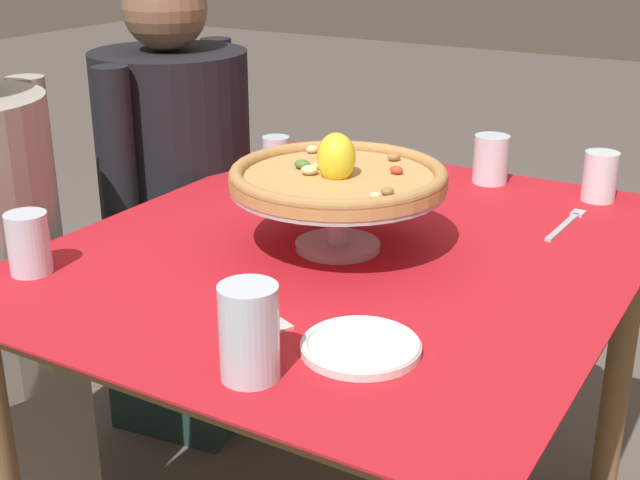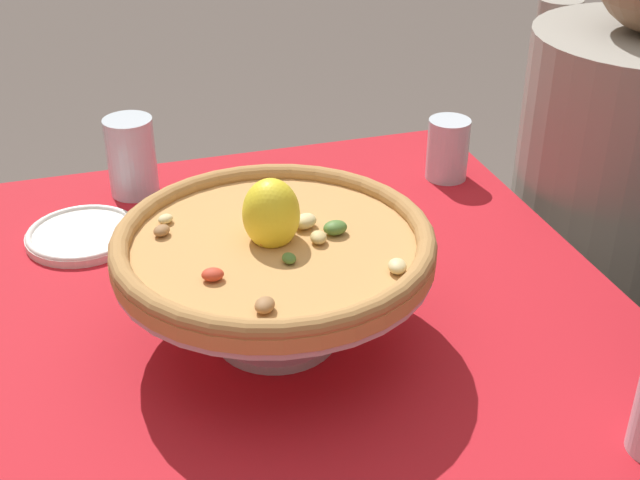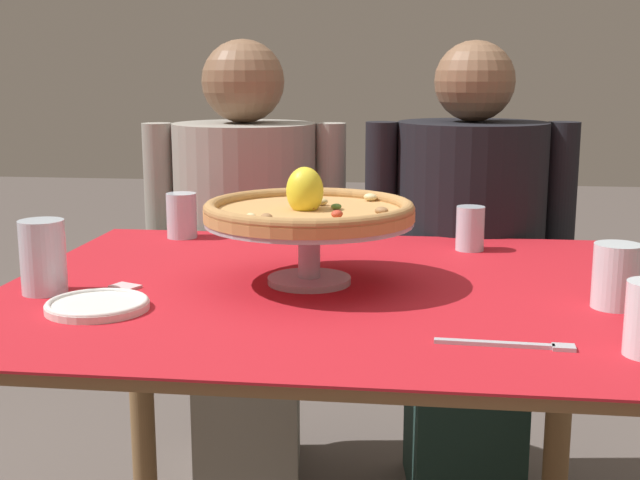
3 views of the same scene
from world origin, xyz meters
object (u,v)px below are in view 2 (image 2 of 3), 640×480
Objects in this scene: water_glass_side_left at (132,160)px; diner_left at (612,245)px; pizza at (274,242)px; pizza_stand at (275,276)px; water_glass_back_left at (447,153)px; side_plate at (83,234)px; sugar_packet at (177,223)px.

water_glass_side_left is 0.11× the size of diner_left.
pizza_stand is at bearing -27.71° from pizza.
water_glass_back_left is 0.61m from side_plate.
side_plate is (0.04, -0.61, -0.04)m from water_glass_back_left.
water_glass_side_left is at bearing -100.73° from water_glass_back_left.
side_plate is at bearing -86.65° from water_glass_back_left.
sugar_packet is (-0.32, -0.08, -0.09)m from pizza_stand.
water_glass_side_left reaches higher than side_plate.
pizza is at bearing 152.29° from pizza_stand.
water_glass_back_left is at bearing 132.25° from pizza.
pizza is 0.79m from diner_left.
water_glass_side_left is at bearing -159.11° from sugar_packet.
pizza reaches higher than side_plate.
pizza_stand reaches higher than water_glass_back_left.
sugar_packet is 0.04× the size of diner_left.
diner_left is (0.19, 0.81, -0.20)m from water_glass_side_left.
pizza is 3.65× the size of water_glass_back_left.
water_glass_side_left is 2.60× the size of sugar_packet.
side_plate is 0.14m from sugar_packet.
water_glass_side_left is 0.17m from side_plate.
diner_left is (-0.27, 0.69, -0.23)m from pizza_stand.
pizza_stand is 0.78m from diner_left.
water_glass_side_left is at bearing 145.16° from side_plate.
pizza is (-0.00, 0.00, 0.05)m from pizza_stand.
pizza is at bearing 15.37° from water_glass_side_left.
water_glass_side_left is 0.15m from sugar_packet.
pizza_stand reaches higher than side_plate.
water_glass_side_left is 0.86m from diner_left.
pizza_stand is 0.40m from side_plate.
pizza_stand is at bearing 34.17° from side_plate.
sugar_packet is (-0.00, 0.14, -0.01)m from side_plate.
sugar_packet is at bearing -86.21° from water_glass_back_left.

